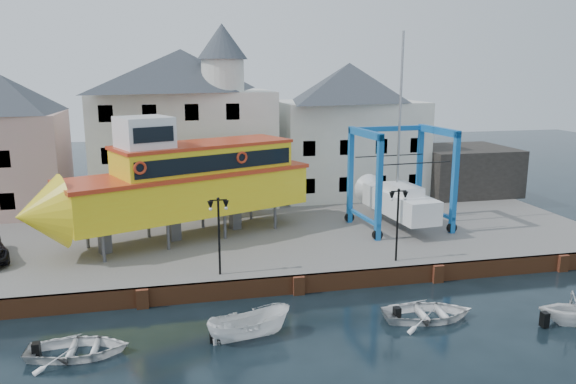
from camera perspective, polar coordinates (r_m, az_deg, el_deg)
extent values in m
plane|color=black|center=(30.23, 1.07, -10.32)|extent=(140.00, 140.00, 0.00)
cube|color=#5E5C59|center=(40.24, -2.64, -3.75)|extent=(44.00, 22.00, 1.00)
cube|color=brown|center=(30.14, 1.01, -9.36)|extent=(44.00, 0.25, 1.00)
cube|color=brown|center=(29.28, -14.57, -10.45)|extent=(0.60, 0.36, 1.00)
cube|color=brown|center=(29.99, 1.09, -9.47)|extent=(0.60, 0.36, 1.00)
cube|color=brown|center=(32.70, 14.98, -8.02)|extent=(0.60, 0.36, 1.00)
cube|color=brown|center=(36.98, 26.12, -6.50)|extent=(0.60, 0.36, 1.00)
cube|color=tan|center=(47.01, -26.48, 2.61)|extent=(8.00, 7.00, 7.50)
pyramid|color=#333742|center=(46.54, -27.10, 8.86)|extent=(8.00, 7.00, 2.80)
cube|color=black|center=(43.97, -26.62, -0.86)|extent=(1.00, 0.08, 1.20)
cube|color=black|center=(43.45, -27.00, 3.00)|extent=(1.00, 0.08, 1.20)
cube|color=silver|center=(46.03, -10.50, 4.47)|extent=(14.00, 8.00, 9.00)
pyramid|color=#333742|center=(45.62, -10.81, 12.07)|extent=(14.00, 8.00, 3.20)
cube|color=black|center=(42.78, -17.51, -0.44)|extent=(1.00, 0.08, 1.20)
cube|color=black|center=(42.61, -13.49, -0.26)|extent=(1.00, 0.08, 1.20)
cube|color=black|center=(42.66, -9.46, -0.07)|extent=(1.00, 0.08, 1.20)
cube|color=black|center=(42.91, -5.46, 0.12)|extent=(1.00, 0.08, 1.20)
cube|color=black|center=(42.25, -17.77, 3.53)|extent=(1.00, 0.08, 1.20)
cube|color=black|center=(42.08, -13.70, 3.73)|extent=(1.00, 0.08, 1.20)
cube|color=black|center=(42.12, -9.61, 3.92)|extent=(1.00, 0.08, 1.20)
cube|color=black|center=(42.38, -5.55, 4.09)|extent=(1.00, 0.08, 1.20)
cube|color=black|center=(41.92, -18.04, 7.58)|extent=(1.00, 0.08, 1.20)
cube|color=black|center=(41.75, -13.91, 7.80)|extent=(1.00, 0.08, 1.20)
cube|color=black|center=(41.80, -9.76, 7.99)|extent=(1.00, 0.08, 1.20)
cube|color=black|center=(42.06, -5.63, 8.13)|extent=(1.00, 0.08, 1.20)
cylinder|color=silver|center=(43.44, -6.63, 11.68)|extent=(3.20, 3.20, 2.40)
cone|color=#333742|center=(43.49, -6.72, 14.97)|extent=(3.80, 3.80, 2.60)
cube|color=silver|center=(49.12, 6.08, 4.50)|extent=(12.00, 8.00, 8.00)
pyramid|color=#333742|center=(48.68, 6.23, 11.04)|extent=(12.00, 8.00, 3.20)
cube|color=black|center=(44.51, 2.14, 0.61)|extent=(1.00, 0.08, 1.20)
cube|color=black|center=(45.35, 5.81, 0.77)|extent=(1.00, 0.08, 1.20)
cube|color=black|center=(46.37, 9.33, 0.93)|extent=(1.00, 0.08, 1.20)
cube|color=black|center=(47.56, 12.68, 1.08)|extent=(1.00, 0.08, 1.20)
cube|color=black|center=(43.99, 2.17, 4.44)|extent=(1.00, 0.08, 1.20)
cube|color=black|center=(44.85, 5.89, 4.53)|extent=(1.00, 0.08, 1.20)
cube|color=black|center=(45.88, 9.46, 4.61)|extent=(1.00, 0.08, 1.20)
cube|color=black|center=(47.08, 12.86, 4.66)|extent=(1.00, 0.08, 1.20)
cube|color=black|center=(51.73, 17.31, 2.16)|extent=(8.00, 7.00, 4.00)
cylinder|color=black|center=(29.70, -7.01, -4.67)|extent=(0.12, 0.12, 4.00)
cube|color=black|center=(29.17, -7.11, -0.82)|extent=(0.90, 0.06, 0.06)
sphere|color=black|center=(29.15, -7.12, -0.69)|extent=(0.16, 0.16, 0.16)
cone|color=black|center=(29.20, -7.88, -1.37)|extent=(0.32, 0.32, 0.45)
sphere|color=white|center=(29.24, -7.87, -1.72)|extent=(0.18, 0.18, 0.18)
cone|color=black|center=(29.27, -6.32, -1.30)|extent=(0.32, 0.32, 0.45)
sphere|color=white|center=(29.31, -6.31, -1.64)|extent=(0.18, 0.18, 0.18)
cylinder|color=black|center=(32.17, 11.04, -3.48)|extent=(0.12, 0.12, 4.00)
cube|color=black|center=(31.68, 11.19, 0.09)|extent=(0.90, 0.06, 0.06)
sphere|color=black|center=(31.66, 11.19, 0.21)|extent=(0.16, 0.16, 0.16)
cone|color=black|center=(31.58, 10.50, -0.42)|extent=(0.32, 0.32, 0.45)
sphere|color=white|center=(31.62, 10.49, -0.74)|extent=(0.18, 0.18, 0.18)
cone|color=black|center=(31.90, 11.83, -0.35)|extent=(0.32, 0.32, 0.45)
sphere|color=white|center=(31.94, 11.81, -0.67)|extent=(0.18, 0.18, 0.18)
cylinder|color=#59595E|center=(33.37, -18.22, -5.40)|extent=(0.26, 0.26, 1.67)
cylinder|color=#59595E|center=(36.24, -19.71, -4.11)|extent=(0.26, 0.26, 1.67)
cylinder|color=#59595E|center=(34.62, -12.07, -4.40)|extent=(0.26, 0.26, 1.67)
cylinder|color=#59595E|center=(37.40, -13.98, -3.24)|extent=(0.26, 0.26, 1.67)
cylinder|color=#59595E|center=(36.25, -6.43, -3.44)|extent=(0.26, 0.26, 1.67)
cylinder|color=#59595E|center=(38.92, -8.66, -2.40)|extent=(0.26, 0.26, 1.67)
cylinder|color=#59595E|center=(38.21, -1.32, -2.54)|extent=(0.26, 0.26, 1.67)
cylinder|color=#59595E|center=(40.75, -3.78, -1.62)|extent=(0.26, 0.26, 1.67)
cube|color=#59595E|center=(34.95, -18.12, -4.59)|extent=(0.83, 0.77, 1.67)
cube|color=#59595E|center=(36.42, -11.45, -3.54)|extent=(0.83, 0.77, 1.67)
cube|color=#59595E|center=(38.35, -5.38, -2.54)|extent=(0.83, 0.77, 1.67)
cube|color=yellow|center=(36.37, -9.99, -0.16)|extent=(15.98, 9.93, 2.44)
cone|color=yellow|center=(33.63, -23.95, -2.07)|extent=(3.89, 4.84, 4.22)
cube|color=red|center=(36.11, -10.07, 1.91)|extent=(16.35, 10.22, 0.24)
cube|color=yellow|center=(36.46, -8.54, 3.30)|extent=(11.71, 7.79, 1.78)
cube|color=black|center=(34.77, -7.10, 3.00)|extent=(9.86, 4.19, 1.00)
cube|color=black|center=(38.15, -9.86, 3.74)|extent=(9.86, 4.19, 1.00)
cube|color=red|center=(36.32, -8.59, 4.84)|extent=(11.96, 7.98, 0.20)
cube|color=white|center=(34.64, -14.40, 5.75)|extent=(3.78, 3.78, 2.02)
cube|color=black|center=(33.27, -13.48, 5.69)|extent=(2.26, 1.00, 0.89)
torus|color=red|center=(32.66, -14.80, 2.37)|extent=(0.78, 0.45, 0.78)
torus|color=red|center=(35.51, -4.70, 3.52)|extent=(0.78, 0.45, 0.78)
cube|color=#1657A9|center=(35.53, 9.23, 0.37)|extent=(0.36, 0.36, 6.75)
cylinder|color=black|center=(36.27, 9.07, -4.33)|extent=(0.69, 0.29, 0.67)
cube|color=#1657A9|center=(39.51, 6.35, 1.66)|extent=(0.36, 0.36, 6.75)
cylinder|color=black|center=(40.18, 6.25, -2.60)|extent=(0.69, 0.29, 0.67)
cube|color=#1657A9|center=(38.24, 16.57, 0.86)|extent=(0.36, 0.36, 6.75)
cylinder|color=black|center=(38.93, 16.29, -3.52)|extent=(0.69, 0.29, 0.67)
cube|color=#1657A9|center=(41.96, 13.19, 2.04)|extent=(0.36, 0.36, 6.75)
cylinder|color=black|center=(42.59, 13.00, -1.99)|extent=(0.69, 0.29, 0.67)
cube|color=#1657A9|center=(37.02, 7.86, 5.92)|extent=(0.73, 4.83, 0.47)
cube|color=#1657A9|center=(38.04, 7.61, -2.51)|extent=(0.62, 4.82, 0.20)
cube|color=#1657A9|center=(39.62, 15.06, 6.03)|extent=(0.73, 4.83, 0.47)
cube|color=#1657A9|center=(40.58, 14.62, -1.87)|extent=(0.62, 4.82, 0.20)
cube|color=#1657A9|center=(40.21, 10.05, 6.35)|extent=(5.79, 0.80, 0.34)
cube|color=white|center=(39.06, 11.28, -1.09)|extent=(2.79, 7.39, 1.54)
cone|color=white|center=(42.78, 8.56, 0.18)|extent=(2.33, 1.72, 2.22)
cube|color=#59595E|center=(39.33, 11.21, -2.66)|extent=(0.37, 1.75, 0.67)
cube|color=white|center=(38.42, 11.68, 0.29)|extent=(1.77, 3.01, 0.58)
cylinder|color=#99999E|center=(38.56, 11.31, 7.89)|extent=(0.17, 0.17, 10.60)
cube|color=black|center=(36.99, 12.74, 2.85)|extent=(5.18, 0.54, 0.05)
cube|color=black|center=(39.99, 10.28, 3.66)|extent=(5.18, 0.54, 0.05)
imported|color=white|center=(25.69, -3.93, -14.64)|extent=(4.01, 2.07, 1.48)
imported|color=white|center=(28.23, 14.02, -12.41)|extent=(4.62, 3.51, 0.90)
imported|color=white|center=(30.06, 27.03, -11.88)|extent=(4.01, 3.74, 1.71)
imported|color=white|center=(25.83, -20.51, -15.30)|extent=(4.36, 3.26, 0.86)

